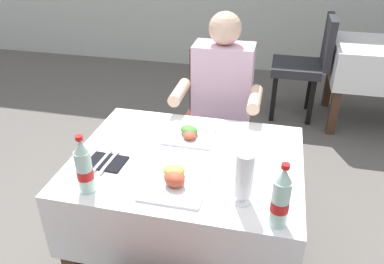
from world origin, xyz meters
TOP-DOWN VIEW (x-y plane):
  - main_dining_table at (0.12, 0.18)m, footprint 1.04×0.82m
  - chair_far_diner_seat at (0.12, 0.98)m, footprint 0.44×0.50m
  - seated_diner_far at (0.16, 0.87)m, footprint 0.50×0.46m
  - plate_near_camera at (0.11, -0.03)m, footprint 0.26×0.26m
  - plate_far_diner at (0.09, 0.37)m, footprint 0.24×0.24m
  - beer_glass_left at (0.40, -0.07)m, footprint 0.07×0.07m
  - cola_bottle_primary at (-0.22, -0.14)m, footprint 0.07×0.07m
  - cola_bottle_secondary at (0.54, -0.16)m, footprint 0.07×0.07m
  - napkin_cutlery_set at (-0.23, 0.06)m, footprint 0.18×0.19m
  - background_chair_left at (0.74, 2.27)m, footprint 0.50×0.44m

SIDE VIEW (x-z plane):
  - chair_far_diner_seat at x=0.12m, z-range 0.07..1.04m
  - background_chair_left at x=0.74m, z-range 0.07..1.04m
  - main_dining_table at x=0.12m, z-range 0.20..0.96m
  - seated_diner_far at x=0.16m, z-range 0.08..1.34m
  - napkin_cutlery_set at x=-0.23m, z-range 0.76..0.77m
  - plate_far_diner at x=0.09m, z-range 0.75..0.80m
  - plate_near_camera at x=0.11m, z-range 0.75..0.82m
  - cola_bottle_primary at x=-0.22m, z-range 0.74..1.00m
  - beer_glass_left at x=0.40m, z-range 0.76..0.98m
  - cola_bottle_secondary at x=0.54m, z-range 0.74..1.00m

